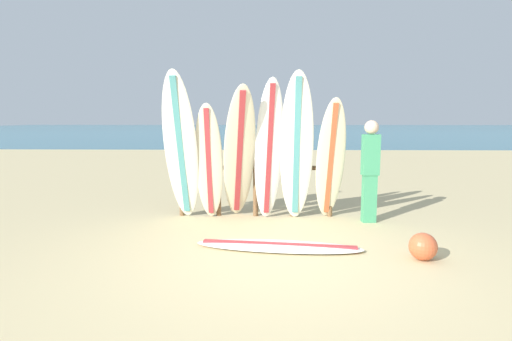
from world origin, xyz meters
TOP-DOWN VIEW (x-y plane):
  - ground_plane at (0.00, 0.00)m, footprint 120.00×120.00m
  - ocean_water at (0.00, 58.00)m, footprint 120.00×80.00m
  - surfboard_rack at (-0.33, 2.52)m, footprint 2.79×0.09m
  - surfboard_leaning_far_left at (-1.59, 2.12)m, footprint 0.63×0.86m
  - surfboard_leaning_left at (-1.12, 2.21)m, footprint 0.48×0.54m
  - surfboard_leaning_center_left at (-0.59, 2.13)m, footprint 0.73×1.21m
  - surfboard_leaning_center at (-0.09, 2.16)m, footprint 0.60×0.69m
  - surfboard_leaning_center_right at (0.38, 2.15)m, footprint 0.57×0.64m
  - surfboard_leaning_right at (0.96, 2.22)m, footprint 0.52×0.77m
  - surfboard_lying_on_sand at (0.04, 0.64)m, footprint 2.34×0.84m
  - beachgoer_standing at (1.62, 2.13)m, footprint 0.29×0.23m
  - small_boat_offshore at (0.83, 32.22)m, footprint 0.78×2.10m
  - beach_ball at (1.83, 0.23)m, footprint 0.35×0.35m

SIDE VIEW (x-z plane):
  - ground_plane at x=0.00m, z-range 0.00..0.00m
  - ocean_water at x=0.00m, z-range 0.00..0.01m
  - surfboard_lying_on_sand at x=0.04m, z-range -0.01..0.08m
  - beach_ball at x=1.83m, z-range 0.00..0.35m
  - small_boat_offshore at x=0.83m, z-range -0.10..0.61m
  - surfboard_rack at x=-0.33m, z-range 0.11..1.14m
  - beachgoer_standing at x=1.62m, z-range 0.09..1.82m
  - surfboard_leaning_left at x=-1.12m, z-range 0.00..2.03m
  - surfboard_leaning_right at x=0.96m, z-range 0.00..2.11m
  - surfboard_leaning_center_left at x=-0.59m, z-range 0.00..2.31m
  - surfboard_leaning_center at x=-0.09m, z-range 0.00..2.43m
  - surfboard_leaning_center_right at x=0.38m, z-range 0.00..2.54m
  - surfboard_leaning_far_left at x=-1.59m, z-range 0.00..2.55m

